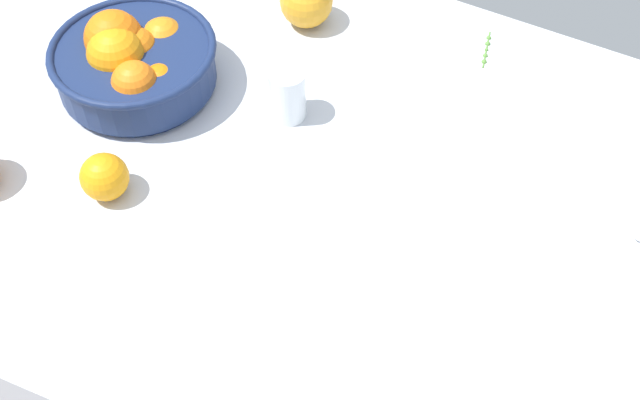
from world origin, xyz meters
TOP-DOWN VIEW (x-y plane):
  - ground_plane at (0.00, 0.00)cm, footprint 139.71×109.15cm
  - fruit_bowl at (-36.04, 11.89)cm, footprint 24.72×24.72cm
  - second_glass at (-13.12, 17.53)cm, footprint 5.39×5.39cm
  - loose_orange_1 at (-26.98, -7.13)cm, footprint 6.56×6.56cm
  - loose_orange_4 at (-21.14, 37.33)cm, footprint 8.61×8.61cm
  - herb_sprig_1 at (7.34, 45.11)cm, footprint 2.45×8.68cm

SIDE VIEW (x-z plane):
  - ground_plane at x=0.00cm, z-range -3.00..0.00cm
  - herb_sprig_1 at x=7.34cm, z-range -0.18..0.71cm
  - loose_orange_1 at x=-26.98cm, z-range 0.00..6.56cm
  - second_glass at x=-13.12cm, z-range -0.33..7.81cm
  - loose_orange_4 at x=-21.14cm, z-range 0.00..8.61cm
  - fruit_bowl at x=-36.04cm, z-range -0.85..10.77cm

